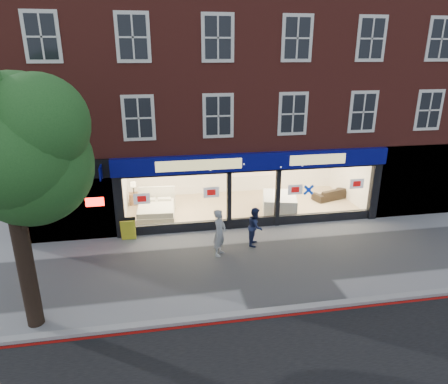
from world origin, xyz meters
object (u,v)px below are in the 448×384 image
object	(u,v)px
mattress_stack	(279,203)
sofa	(330,194)
a_board	(128,229)
pedestrian_grey	(220,232)
display_bed	(156,210)
pedestrian_blue	(255,226)

from	to	relation	value
mattress_stack	sofa	distance (m)	3.17
a_board	pedestrian_grey	xyz separation A→B (m)	(3.38, -1.85, 0.44)
mattress_stack	pedestrian_grey	distance (m)	4.96
display_bed	mattress_stack	size ratio (longest dim) A/B	0.96
a_board	display_bed	bearing A→B (deg)	61.65
mattress_stack	sofa	bearing A→B (deg)	18.96
pedestrian_blue	sofa	bearing A→B (deg)	-28.37
sofa	a_board	size ratio (longest dim) A/B	2.05
mattress_stack	a_board	size ratio (longest dim) A/B	2.44
pedestrian_grey	mattress_stack	bearing A→B (deg)	-10.60
mattress_stack	pedestrian_grey	xyz separation A→B (m)	(-3.42, -3.57, 0.42)
sofa	pedestrian_grey	world-z (taller)	pedestrian_grey
a_board	sofa	bearing A→B (deg)	17.53
a_board	pedestrian_grey	size ratio (longest dim) A/B	0.51
mattress_stack	pedestrian_blue	world-z (taller)	pedestrian_blue
display_bed	sofa	world-z (taller)	display_bed
display_bed	pedestrian_grey	distance (m)	4.44
pedestrian_blue	a_board	bearing A→B (deg)	97.57
pedestrian_blue	display_bed	bearing A→B (deg)	71.52
pedestrian_grey	pedestrian_blue	world-z (taller)	pedestrian_grey
display_bed	a_board	size ratio (longest dim) A/B	2.35
pedestrian_grey	pedestrian_blue	distance (m)	1.61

